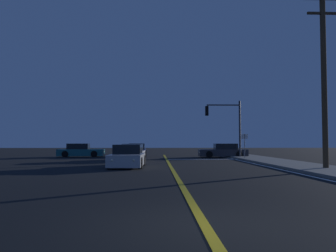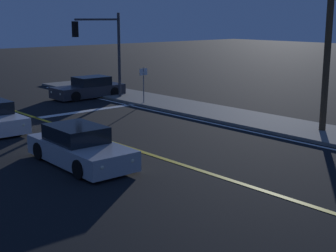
% 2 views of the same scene
% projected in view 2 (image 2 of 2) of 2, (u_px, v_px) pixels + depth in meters
% --- Properties ---
extents(sidewalk_right, '(3.20, 44.11, 0.15)m').
position_uv_depth(sidewalk_right, '(303.00, 130.00, 22.54)').
color(sidewalk_right, slate).
rests_on(sidewalk_right, ground).
extents(lane_line_center, '(0.20, 41.66, 0.01)m').
position_uv_depth(lane_line_center, '(178.00, 163.00, 17.59)').
color(lane_line_center, gold).
rests_on(lane_line_center, ground).
extents(lane_line_edge_right, '(0.16, 41.66, 0.01)m').
position_uv_depth(lane_line_edge_right, '(279.00, 138.00, 21.37)').
color(lane_line_edge_right, white).
rests_on(lane_line_edge_right, ground).
extents(stop_bar, '(6.11, 0.50, 0.01)m').
position_uv_depth(stop_bar, '(88.00, 111.00, 27.45)').
color(stop_bar, white).
rests_on(stop_bar, ground).
extents(car_lead_oncoming_silver, '(2.05, 4.72, 1.34)m').
position_uv_depth(car_lead_oncoming_silver, '(79.00, 147.00, 17.49)').
color(car_lead_oncoming_silver, '#B2B5BA').
rests_on(car_lead_oncoming_silver, ground).
extents(car_distant_tail_charcoal, '(4.69, 1.97, 1.34)m').
position_uv_depth(car_distant_tail_charcoal, '(89.00, 89.00, 31.93)').
color(car_distant_tail_charcoal, '#2D2D33').
rests_on(car_distant_tail_charcoal, ground).
extents(traffic_signal_near_right, '(3.32, 0.28, 5.34)m').
position_uv_depth(traffic_signal_near_right, '(103.00, 43.00, 30.09)').
color(traffic_signal_near_right, '#38383D').
rests_on(traffic_signal_near_right, ground).
extents(utility_pole_right, '(1.99, 0.29, 9.78)m').
position_uv_depth(utility_pole_right, '(330.00, 16.00, 21.09)').
color(utility_pole_right, '#4C3823').
rests_on(utility_pole_right, ground).
extents(street_sign_corner, '(0.56, 0.06, 2.20)m').
position_uv_depth(street_sign_corner, '(144.00, 80.00, 29.05)').
color(street_sign_corner, slate).
rests_on(street_sign_corner, ground).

